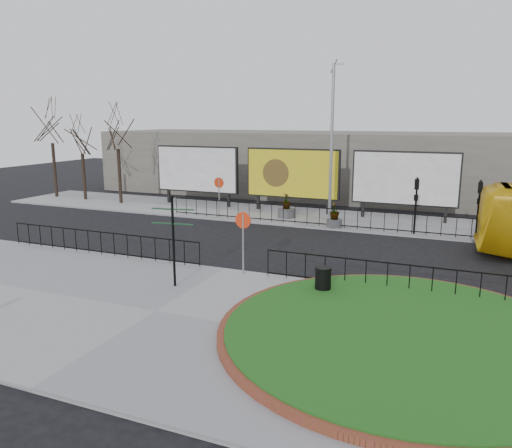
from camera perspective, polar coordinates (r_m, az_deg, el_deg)
The scene contains 24 objects.
ground at distance 20.49m, azimuth -3.56°, elevation -5.37°, with size 90.00×90.00×0.00m, color black.
pavement_near at distance 16.40m, azimuth -11.41°, elevation -9.91°, with size 30.00×10.00×0.12m, color gray.
pavement_far at distance 31.36m, azimuth 6.15°, elevation 0.82°, with size 44.00×6.00×0.12m, color gray.
brick_edge at distance 14.80m, azimuth 16.50°, elevation -12.03°, with size 10.40×10.40×0.18m, color maroon.
grass_lawn at distance 14.79m, azimuth 16.50°, elevation -11.96°, with size 10.00×10.00×0.22m, color #184F15.
railing_near_left at distance 23.28m, azimuth -17.30°, elevation -2.06°, with size 10.00×0.10×1.10m, color black, non-canonical shape.
railing_near_right at distance 18.19m, azimuth 14.77°, elevation -5.82°, with size 9.00×0.10×1.10m, color black, non-canonical shape.
railing_far at distance 28.43m, azimuth 6.55°, elevation 0.90°, with size 18.00×0.10×1.10m, color black, non-canonical shape.
speed_sign_far at distance 30.50m, azimuth -4.25°, elevation 4.07°, with size 0.64×0.07×2.47m.
speed_sign_near at distance 19.24m, azimuth -1.48°, elevation -0.60°, with size 0.64×0.07×2.47m.
billboard_left at distance 35.18m, azimuth -6.74°, elevation 6.20°, with size 6.20×0.31×4.10m.
billboard_mid at distance 32.34m, azimuth 4.19°, elevation 5.75°, with size 6.20×0.31×4.10m.
billboard_right at distance 30.86m, azimuth 16.66°, elevation 4.97°, with size 6.20×0.31×4.10m.
lamp_post at distance 29.44m, azimuth 8.65°, elevation 9.38°, with size 0.74×0.18×9.23m.
signal_pole_a at distance 27.24m, azimuth 17.83°, elevation 2.96°, with size 0.22×0.26×3.00m.
signal_pole_b at distance 27.17m, azimuth 24.14°, elevation 2.46°, with size 0.22×0.26×3.00m.
tree_left at distance 36.92m, azimuth -15.45°, elevation 7.72°, with size 2.00×2.00×7.00m, color #2D2119, non-canonical shape.
tree_mid at distance 39.42m, azimuth -19.20°, elevation 7.15°, with size 2.00×2.00×6.20m, color #2D2119, non-canonical shape.
tree_far at distance 41.58m, azimuth -22.20°, elevation 8.05°, with size 2.00×2.00×7.50m, color #2D2119, non-canonical shape.
building_backdrop at distance 40.62m, azimuth 10.31°, elevation 6.73°, with size 40.00×10.00×5.00m, color slate.
fingerpost_sign at distance 18.04m, azimuth -9.45°, elevation -0.89°, with size 1.57×0.51×3.34m.
litter_bin at distance 17.46m, azimuth 7.66°, elevation -6.45°, with size 0.60×0.60×0.99m.
planter_b at distance 30.68m, azimuth 3.49°, elevation 1.72°, with size 1.04×1.04×1.51m.
planter_c at distance 28.22m, azimuth 8.95°, elevation 0.78°, with size 0.86×0.86×1.43m.
Camera 1 is at (8.70, -17.52, 6.12)m, focal length 35.00 mm.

